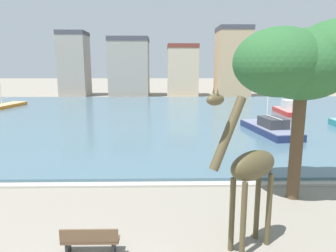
% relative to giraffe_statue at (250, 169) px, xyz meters
% --- Properties ---
extents(harbor_water, '(87.64, 42.79, 0.28)m').
position_rel_giraffe_statue_xyz_m(harbor_water, '(-4.81, 27.09, -2.56)').
color(harbor_water, '#476675').
rests_on(harbor_water, ground).
extents(quay_edge_coping, '(87.64, 0.50, 0.12)m').
position_rel_giraffe_statue_xyz_m(quay_edge_coping, '(-4.81, 5.45, -2.64)').
color(quay_edge_coping, '#ADA89E').
rests_on(quay_edge_coping, ground).
extents(giraffe_statue, '(2.72, 2.08, 5.29)m').
position_rel_giraffe_statue_xyz_m(giraffe_statue, '(0.00, 0.00, 0.00)').
color(giraffe_statue, '#4C4228').
rests_on(giraffe_statue, ground).
extents(sailboat_orange, '(3.26, 8.86, 7.97)m').
position_rel_giraffe_statue_xyz_m(sailboat_orange, '(-24.50, 32.80, -2.33)').
color(sailboat_orange, orange).
rests_on(sailboat_orange, ground).
extents(sailboat_red, '(2.07, 6.63, 6.63)m').
position_rel_giraffe_statue_xyz_m(sailboat_red, '(12.25, 27.51, -2.07)').
color(sailboat_red, red).
rests_on(sailboat_red, ground).
extents(sailboat_navy, '(3.25, 8.56, 6.66)m').
position_rel_giraffe_statue_xyz_m(sailboat_navy, '(6.34, 16.98, -2.13)').
color(sailboat_navy, navy).
rests_on(sailboat_navy, ground).
extents(shade_tree, '(6.26, 4.12, 7.74)m').
position_rel_giraffe_statue_xyz_m(shade_tree, '(3.30, 3.80, 3.32)').
color(shade_tree, brown).
rests_on(shade_tree, ground).
extents(park_bench, '(1.80, 0.44, 0.92)m').
position_rel_giraffe_statue_xyz_m(park_bench, '(-4.97, -0.21, -2.21)').
color(park_bench, brown).
rests_on(park_bench, ground).
extents(townhouse_end_terrace, '(5.35, 5.93, 12.55)m').
position_rel_giraffe_statue_xyz_m(townhouse_end_terrace, '(-20.09, 53.72, 3.59)').
color(townhouse_end_terrace, gray).
rests_on(townhouse_end_terrace, ground).
extents(townhouse_tall_gabled, '(7.69, 7.66, 11.34)m').
position_rel_giraffe_statue_xyz_m(townhouse_tall_gabled, '(-9.08, 53.13, 2.98)').
color(townhouse_tall_gabled, gray).
rests_on(townhouse_tall_gabled, ground).
extents(townhouse_corner_house, '(5.95, 6.04, 10.08)m').
position_rel_giraffe_statue_xyz_m(townhouse_corner_house, '(1.41, 53.12, 2.35)').
color(townhouse_corner_house, '#C6B293').
rests_on(townhouse_corner_house, ground).
extents(townhouse_narrow_midrow, '(6.09, 6.59, 13.12)m').
position_rel_giraffe_statue_xyz_m(townhouse_narrow_midrow, '(10.80, 50.65, 3.87)').
color(townhouse_narrow_midrow, tan).
rests_on(townhouse_narrow_midrow, ground).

